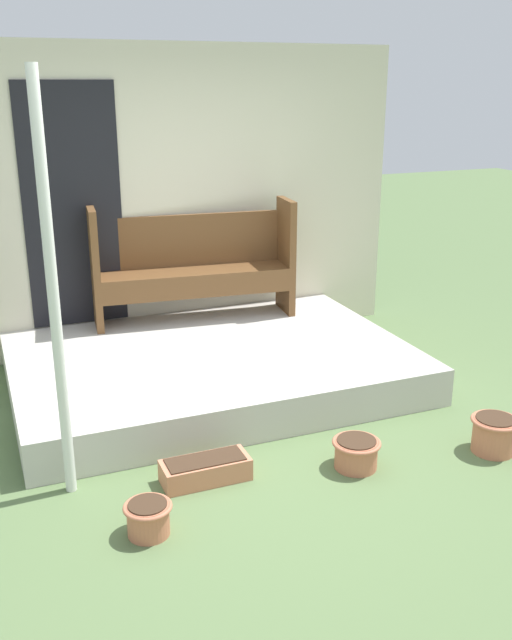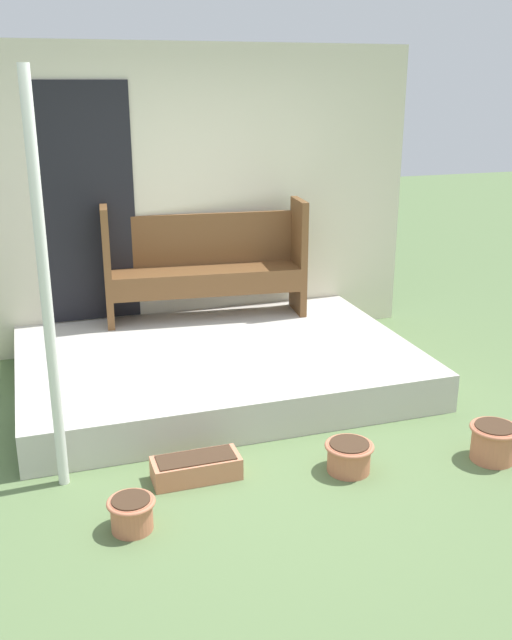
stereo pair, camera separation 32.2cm
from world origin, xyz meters
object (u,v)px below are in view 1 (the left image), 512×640
flower_pot_middle (356,452)px  flower_pot_right (494,433)px  support_post (53,297)px  planter_box_rect (206,470)px  flower_pot_left (148,517)px  bench (193,260)px

flower_pot_middle → flower_pot_right: flower_pot_right is taller
support_post → planter_box_rect: 1.37m
flower_pot_right → flower_pot_left: bearing=-179.1°
flower_pot_right → flower_pot_middle: bearing=170.3°
support_post → flower_pot_middle: bearing=-13.5°
support_post → flower_pot_middle: 2.04m
support_post → flower_pot_left: bearing=-61.8°
bench → flower_pot_left: bearing=-106.6°
bench → planter_box_rect: bench is taller
flower_pot_right → planter_box_rect: bearing=168.9°
bench → flower_pot_right: size_ratio=5.68×
bench → flower_pot_middle: 2.51m
support_post → flower_pot_left: size_ratio=9.06×
flower_pot_right → planter_box_rect: (-1.84, 0.36, -0.06)m
bench → planter_box_rect: 2.39m
flower_pot_right → planter_box_rect: flower_pot_right is taller
planter_box_rect → flower_pot_right: bearing=-11.1°
support_post → flower_pot_middle: (1.68, -0.40, -1.08)m
support_post → planter_box_rect: support_post is taller
support_post → bench: bearing=55.0°
flower_pot_left → flower_pot_middle: bearing=8.0°
flower_pot_left → flower_pot_middle: flower_pot_middle is taller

